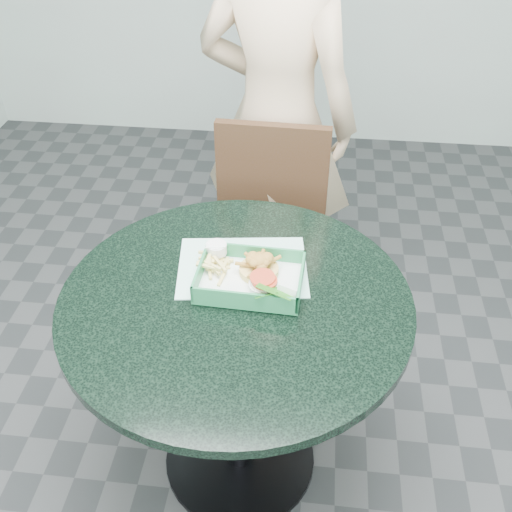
# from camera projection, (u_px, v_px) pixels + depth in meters

# --- Properties ---
(floor) EXTENTS (4.00, 5.00, 0.02)m
(floor) POSITION_uv_depth(u_px,v_px,m) (240.00, 458.00, 2.11)
(floor) COLOR #303335
(floor) RESTS_ON ground
(cafe_table) EXTENTS (0.97, 0.97, 0.75)m
(cafe_table) POSITION_uv_depth(u_px,v_px,m) (237.00, 345.00, 1.75)
(cafe_table) COLOR black
(cafe_table) RESTS_ON floor
(dining_chair) EXTENTS (0.42, 0.42, 0.93)m
(dining_chair) POSITION_uv_depth(u_px,v_px,m) (269.00, 233.00, 2.27)
(dining_chair) COLOR black
(dining_chair) RESTS_ON floor
(diner_person) EXTENTS (0.83, 0.66, 1.98)m
(diner_person) POSITION_uv_depth(u_px,v_px,m) (278.00, 89.00, 2.20)
(diner_person) COLOR #D3B28D
(diner_person) RESTS_ON floor
(placemat) EXTENTS (0.40, 0.32, 0.00)m
(placemat) POSITION_uv_depth(u_px,v_px,m) (243.00, 272.00, 1.74)
(placemat) COLOR #AFF0DE
(placemat) RESTS_ON cafe_table
(food_basket) EXTENTS (0.29, 0.21, 0.06)m
(food_basket) POSITION_uv_depth(u_px,v_px,m) (250.00, 286.00, 1.67)
(food_basket) COLOR #25804B
(food_basket) RESTS_ON placemat
(crab_sandwich) EXTENTS (0.11, 0.11, 0.07)m
(crab_sandwich) POSITION_uv_depth(u_px,v_px,m) (258.00, 269.00, 1.68)
(crab_sandwich) COLOR #D5B05A
(crab_sandwich) RESTS_ON food_basket
(fries_pile) EXTENTS (0.12, 0.13, 0.04)m
(fries_pile) POSITION_uv_depth(u_px,v_px,m) (215.00, 268.00, 1.70)
(fries_pile) COLOR #E6D173
(fries_pile) RESTS_ON food_basket
(sauce_ramekin) EXTENTS (0.06, 0.06, 0.03)m
(sauce_ramekin) POSITION_uv_depth(u_px,v_px,m) (215.00, 254.00, 1.73)
(sauce_ramekin) COLOR white
(sauce_ramekin) RESTS_ON food_basket
(garnish_cup) EXTENTS (0.12, 0.12, 0.05)m
(garnish_cup) POSITION_uv_depth(u_px,v_px,m) (267.00, 291.00, 1.62)
(garnish_cup) COLOR white
(garnish_cup) RESTS_ON food_basket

